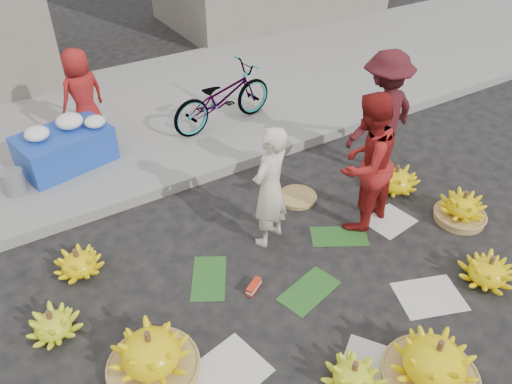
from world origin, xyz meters
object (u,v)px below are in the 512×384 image
vendor_cream (270,188)px  bicycle (222,97)px  banana_bunch_4 (462,208)px  banana_bunch_0 (151,354)px  flower_table (65,146)px

vendor_cream → bicycle: bearing=-131.0°
banana_bunch_4 → vendor_cream: vendor_cream is taller
vendor_cream → bicycle: vendor_cream is taller
banana_bunch_4 → vendor_cream: size_ratio=0.41×
banana_bunch_0 → flower_table: 3.56m
banana_bunch_4 → flower_table: 5.14m
banana_bunch_4 → bicycle: (-1.40, 3.41, 0.40)m
banana_bunch_0 → vendor_cream: vendor_cream is taller
banana_bunch_4 → bicycle: bearing=112.2°
banana_bunch_0 → bicycle: size_ratio=0.47×
banana_bunch_0 → banana_bunch_4: 3.96m
flower_table → banana_bunch_0: bearing=-106.2°
flower_table → bicycle: size_ratio=0.76×
banana_bunch_0 → flower_table: size_ratio=0.63×
banana_bunch_0 → bicycle: 4.30m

